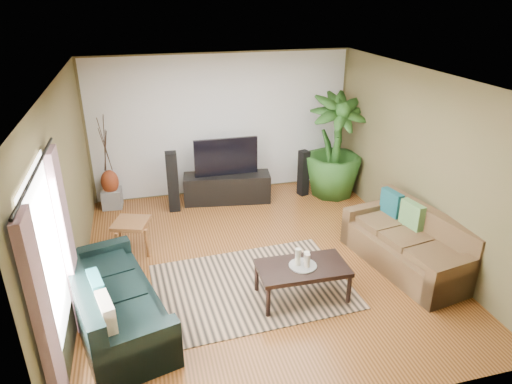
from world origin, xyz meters
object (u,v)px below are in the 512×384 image
object	(u,v)px
vase	(110,182)
pedestal	(112,198)
speaker_left	(173,182)
sofa_right	(407,240)
tv_stand	(227,188)
television	(226,157)
speaker_right	(303,173)
sofa_left	(114,295)
coffee_table	(302,281)
potted_plant	(335,146)
side_table	(133,237)

from	to	relation	value
vase	pedestal	bearing A→B (deg)	0.00
speaker_left	vase	distance (m)	1.18
sofa_right	tv_stand	world-z (taller)	sofa_right
television	speaker_right	bearing A→B (deg)	-3.84
tv_stand	pedestal	distance (m)	2.14
speaker_right	vase	world-z (taller)	speaker_right
sofa_right	speaker_left	world-z (taller)	speaker_left
pedestal	speaker_left	bearing A→B (deg)	-20.33
sofa_left	speaker_left	bearing A→B (deg)	-32.64
sofa_right	speaker_right	size ratio (longest dim) A/B	2.18
coffee_table	television	xyz separation A→B (m)	(-0.36, 3.20, 0.65)
speaker_right	vase	bearing A→B (deg)	158.23
television	pedestal	world-z (taller)	television
potted_plant	side_table	bearing A→B (deg)	-161.90
sofa_right	speaker_right	distance (m)	2.84
potted_plant	tv_stand	bearing A→B (deg)	174.41
coffee_table	television	world-z (taller)	television
coffee_table	tv_stand	bearing A→B (deg)	97.64
television	pedestal	xyz separation A→B (m)	(-2.12, 0.26, -0.72)
tv_stand	speaker_left	world-z (taller)	speaker_left
vase	potted_plant	bearing A→B (deg)	-6.57
potted_plant	pedestal	bearing A→B (deg)	173.43
sofa_right	coffee_table	world-z (taller)	sofa_right
coffee_table	pedestal	distance (m)	4.26
coffee_table	pedestal	bearing A→B (deg)	126.83
tv_stand	television	xyz separation A→B (m)	(0.00, 0.02, 0.62)
tv_stand	side_table	bearing A→B (deg)	-131.96
pedestal	vase	world-z (taller)	vase
speaker_left	speaker_right	bearing A→B (deg)	3.35
television	pedestal	size ratio (longest dim) A/B	3.41
sofa_right	sofa_left	bearing A→B (deg)	-96.16
sofa_left	speaker_left	world-z (taller)	speaker_left
sofa_left	television	xyz separation A→B (m)	(1.98, 3.16, 0.47)
coffee_table	potted_plant	bearing A→B (deg)	61.39
sofa_right	television	world-z (taller)	television
television	speaker_left	size ratio (longest dim) A/B	1.07
coffee_table	pedestal	xyz separation A→B (m)	(-2.48, 3.46, -0.06)
sofa_left	coffee_table	bearing A→B (deg)	-105.97
television	potted_plant	world-z (taller)	potted_plant
pedestal	potted_plant	bearing A→B (deg)	-6.57
coffee_table	vase	world-z (taller)	vase
potted_plant	side_table	size ratio (longest dim) A/B	3.76
coffee_table	speaker_left	xyz separation A→B (m)	(-1.37, 3.05, 0.32)
tv_stand	vase	world-z (taller)	vase
television	speaker_left	distance (m)	1.08
side_table	speaker_right	bearing A→B (deg)	22.82
sofa_left	vase	size ratio (longest dim) A/B	4.69
television	coffee_table	bearing A→B (deg)	-83.65
speaker_left	side_table	xyz separation A→B (m)	(-0.75, -1.33, -0.29)
sofa_left	side_table	distance (m)	1.70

